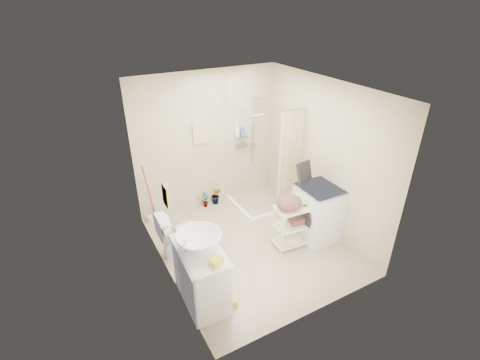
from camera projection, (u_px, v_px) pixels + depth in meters
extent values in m
plane|color=#BCA98D|center=(250.00, 245.00, 5.82)|extent=(3.20, 3.20, 0.00)
cube|color=silver|center=(253.00, 89.00, 4.59)|extent=(2.80, 3.20, 0.04)
cube|color=beige|center=(208.00, 141.00, 6.44)|extent=(2.80, 0.04, 2.60)
cube|color=beige|center=(322.00, 232.00, 3.97)|extent=(2.80, 0.04, 2.60)
cube|color=beige|center=(161.00, 199.00, 4.61)|extent=(0.04, 3.20, 2.60)
cube|color=beige|center=(324.00, 158.00, 5.80)|extent=(0.04, 3.20, 2.60)
cube|color=silver|center=(201.00, 275.00, 4.60)|extent=(0.58, 0.98, 0.84)
imported|color=white|center=(199.00, 241.00, 4.40)|extent=(0.74, 0.74, 0.20)
cube|color=gold|center=(216.00, 261.00, 4.15)|extent=(0.19, 0.17, 0.09)
cube|color=gold|center=(230.00, 300.00, 4.66)|extent=(0.35, 0.31, 0.15)
imported|color=silver|center=(182.00, 233.00, 5.48)|extent=(0.76, 0.44, 0.77)
imported|color=brown|center=(205.00, 199.00, 6.79)|extent=(0.21, 0.20, 0.34)
imported|color=#9A5224|center=(216.00, 195.00, 6.89)|extent=(0.26, 0.25, 0.36)
cube|color=beige|center=(200.00, 133.00, 6.27)|extent=(0.28, 0.03, 0.42)
imported|color=white|center=(237.00, 130.00, 6.57)|extent=(0.10, 0.10, 0.25)
imported|color=#425995|center=(243.00, 131.00, 6.63)|extent=(0.11, 0.11, 0.19)
cube|color=silver|center=(319.00, 212.00, 5.84)|extent=(0.66, 0.68, 0.95)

